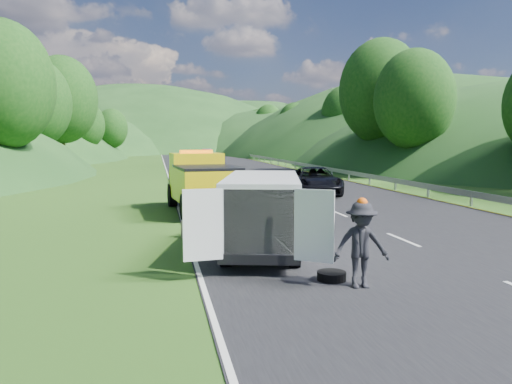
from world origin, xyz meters
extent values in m
plane|color=#38661E|center=(0.00, 0.00, 0.00)|extent=(320.00, 320.00, 0.00)
cube|color=black|center=(3.00, 40.00, 0.01)|extent=(14.00, 200.00, 0.02)
cube|color=gray|center=(10.30, 52.50, 0.00)|extent=(0.06, 140.00, 1.52)
cylinder|color=black|center=(-4.14, 7.81, 0.55)|extent=(0.49, 1.13, 1.10)
cylinder|color=black|center=(-2.06, 8.00, 0.55)|extent=(0.49, 1.13, 1.10)
cylinder|color=black|center=(-3.73, 3.43, 0.55)|extent=(0.49, 1.13, 1.10)
cylinder|color=black|center=(-1.65, 3.62, 0.55)|extent=(0.49, 1.13, 1.10)
cube|color=yellow|center=(-3.02, 6.98, 1.59)|extent=(2.52, 1.97, 2.09)
cube|color=yellow|center=(-2.78, 4.51, 1.32)|extent=(2.76, 3.95, 1.43)
cube|color=black|center=(-2.78, 4.51, 2.09)|extent=(2.76, 3.95, 0.11)
cube|color=black|center=(-3.14, 8.29, 0.99)|extent=(2.31, 1.52, 0.77)
cube|color=black|center=(-3.20, 8.95, 0.77)|extent=(2.32, 0.44, 0.55)
cube|color=yellow|center=(-3.18, 8.67, 1.70)|extent=(2.27, 1.07, 1.20)
cube|color=orange|center=(-3.02, 6.98, 2.69)|extent=(1.56, 0.42, 0.18)
cube|color=black|center=(-3.09, 7.74, 1.98)|extent=(2.09, 0.28, 0.99)
cylinder|color=black|center=(-2.33, -0.93, 0.39)|extent=(0.48, 0.84, 0.79)
cylinder|color=black|center=(-0.61, -1.35, 0.39)|extent=(0.48, 0.84, 0.79)
cylinder|color=black|center=(-3.13, -4.18, 0.39)|extent=(0.48, 0.84, 0.79)
cylinder|color=black|center=(-1.41, -4.61, 0.39)|extent=(0.48, 0.84, 0.79)
cube|color=white|center=(-1.89, -2.86, 1.33)|extent=(3.19, 5.46, 1.82)
cube|color=white|center=(-1.24, -0.23, 0.94)|extent=(2.13, 1.33, 0.99)
cube|color=black|center=(-1.29, -0.42, 1.73)|extent=(1.85, 0.76, 0.82)
cube|color=black|center=(-2.50, -5.30, 1.33)|extent=(1.65, 0.50, 1.58)
cube|color=white|center=(-3.85, -5.43, 1.33)|extent=(0.94, 0.16, 1.68)
cube|color=white|center=(-1.36, -6.04, 1.33)|extent=(0.81, 0.57, 1.68)
cube|color=black|center=(-2.52, -5.40, 0.44)|extent=(1.95, 0.62, 0.25)
imported|color=white|center=(-2.84, -0.39, 0.00)|extent=(0.45, 0.61, 1.67)
imported|color=#D2C270|center=(-2.66, -0.36, 0.00)|extent=(0.61, 0.52, 1.11)
imported|color=black|center=(-0.47, -6.67, 0.00)|extent=(1.31, 0.83, 1.93)
cube|color=#5F6048|center=(-3.92, -0.20, 0.29)|extent=(0.41, 0.32, 0.58)
cylinder|color=black|center=(-0.90, -6.00, 0.00)|extent=(0.68, 0.68, 0.20)
imported|color=black|center=(4.37, 11.66, 0.00)|extent=(3.43, 6.10, 1.61)
imported|color=#47484B|center=(0.01, 60.86, 0.00)|extent=(1.80, 4.47, 1.52)
imported|color=brown|center=(4.05, 73.12, 0.00)|extent=(1.60, 4.60, 1.51)
imported|color=#8A5845|center=(3.82, 94.00, 0.00)|extent=(1.92, 4.72, 1.37)
camera|label=1|loc=(-4.86, -16.82, 3.31)|focal=35.00mm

